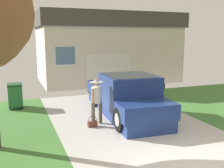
{
  "coord_description": "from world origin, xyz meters",
  "views": [
    {
      "loc": [
        -3.81,
        -4.33,
        3.07
      ],
      "look_at": [
        -0.39,
        4.61,
        1.34
      ],
      "focal_mm": 42.03,
      "sensor_mm": 36.0,
      "label": 1
    }
  ],
  "objects_px": {
    "pickup_truck": "(128,98)",
    "house_with_garage": "(107,47)",
    "person_with_hat": "(97,98)",
    "wheeled_trash_bin": "(15,95)",
    "handbag": "(92,123)"
  },
  "relations": [
    {
      "from": "wheeled_trash_bin",
      "to": "handbag",
      "type": "bearing_deg",
      "value": -55.27
    },
    {
      "from": "handbag",
      "to": "pickup_truck",
      "type": "bearing_deg",
      "value": 23.53
    },
    {
      "from": "wheeled_trash_bin",
      "to": "person_with_hat",
      "type": "bearing_deg",
      "value": -51.8
    },
    {
      "from": "person_with_hat",
      "to": "pickup_truck",
      "type": "bearing_deg",
      "value": -8.46
    },
    {
      "from": "house_with_garage",
      "to": "person_with_hat",
      "type": "bearing_deg",
      "value": -111.9
    },
    {
      "from": "pickup_truck",
      "to": "handbag",
      "type": "relative_size",
      "value": 14.27
    },
    {
      "from": "person_with_hat",
      "to": "handbag",
      "type": "height_order",
      "value": "person_with_hat"
    },
    {
      "from": "person_with_hat",
      "to": "house_with_garage",
      "type": "xyz_separation_m",
      "value": [
        3.62,
        9.01,
        1.37
      ]
    },
    {
      "from": "pickup_truck",
      "to": "person_with_hat",
      "type": "xyz_separation_m",
      "value": [
        -1.45,
        -0.57,
        0.25
      ]
    },
    {
      "from": "handbag",
      "to": "house_with_garage",
      "type": "relative_size",
      "value": 0.04
    },
    {
      "from": "person_with_hat",
      "to": "wheeled_trash_bin",
      "type": "height_order",
      "value": "person_with_hat"
    },
    {
      "from": "wheeled_trash_bin",
      "to": "pickup_truck",
      "type": "bearing_deg",
      "value": -34.26
    },
    {
      "from": "pickup_truck",
      "to": "house_with_garage",
      "type": "distance_m",
      "value": 8.87
    },
    {
      "from": "person_with_hat",
      "to": "house_with_garage",
      "type": "bearing_deg",
      "value": 38.27
    },
    {
      "from": "handbag",
      "to": "house_with_garage",
      "type": "xyz_separation_m",
      "value": [
        3.83,
        9.17,
        2.22
      ]
    }
  ]
}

